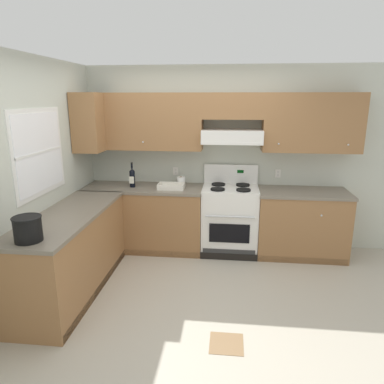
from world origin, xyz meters
The scene contains 11 objects.
ground_plane centered at (0.00, 0.00, 0.00)m, with size 7.04×7.04×0.00m, color #B2AA99.
floor_accent_tile centered at (0.49, -0.74, 0.00)m, with size 0.30×0.30×0.01m, color olive.
wall_back centered at (0.41, 1.53, 1.48)m, with size 4.68×0.57×2.55m.
wall_left centered at (-1.59, 0.23, 1.34)m, with size 0.47×4.00×2.55m.
counter_back_run centered at (0.20, 1.24, 0.45)m, with size 3.60×0.65×0.91m.
counter_left_run centered at (-1.24, 0.00, 0.45)m, with size 0.63×1.91×0.91m.
stove centered at (0.49, 1.25, 0.48)m, with size 0.76×0.62×1.20m.
wine_bottle centered at (-0.87, 1.22, 1.05)m, with size 0.08×0.08×0.35m.
bowl centered at (-0.32, 1.17, 0.94)m, with size 0.36×0.21×0.07m.
bucket centered at (-1.24, -0.76, 1.03)m, with size 0.25×0.25×0.22m.
paper_towel_roll centered at (-0.21, 1.35, 0.98)m, with size 0.12×0.12×0.13m.
Camera 1 is at (0.48, -3.46, 2.11)m, focal length 33.18 mm.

